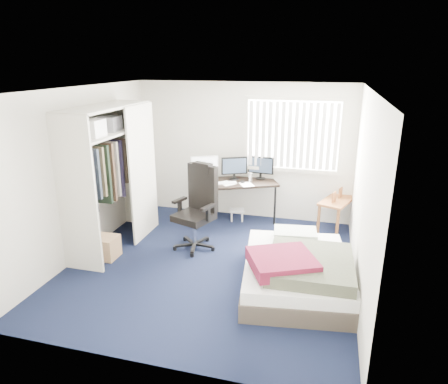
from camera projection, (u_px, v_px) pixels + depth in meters
ground at (211, 265)px, 5.85m from camera, size 4.20×4.20×0.00m
room_shell at (210, 165)px, 5.38m from camera, size 4.20×4.20×4.20m
window_assembly at (293, 135)px, 7.00m from camera, size 1.72×0.09×1.32m
closet at (110, 164)px, 6.08m from camera, size 0.64×1.84×2.22m
desk at (233, 180)px, 7.24m from camera, size 1.71×1.31×1.23m
office_chair at (197, 216)px, 6.29m from camera, size 0.81×0.81×1.35m
footstool at (237, 212)px, 7.42m from camera, size 0.31×0.27×0.22m
nightstand at (337, 203)px, 6.91m from camera, size 0.68×0.92×0.75m
bed at (297, 270)px, 5.17m from camera, size 1.59×1.97×0.60m
pine_box at (103, 247)px, 6.03m from camera, size 0.45×0.34×0.33m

